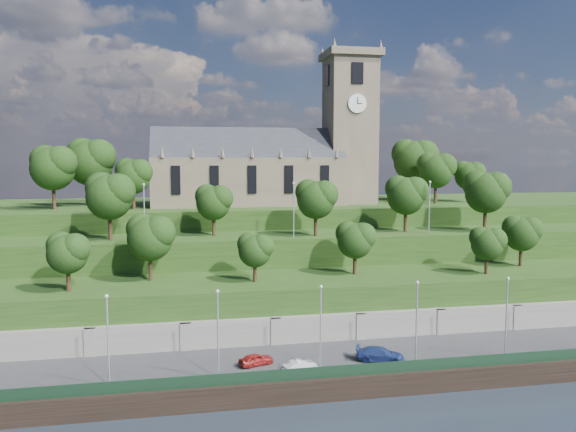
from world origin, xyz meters
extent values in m
plane|color=black|center=(0.00, 0.00, 0.00)|extent=(320.00, 320.00, 0.00)
cube|color=#2D2D30|center=(0.00, 6.00, 1.00)|extent=(160.00, 12.00, 2.00)
cube|color=black|center=(0.00, -0.05, 1.10)|extent=(160.00, 0.50, 2.20)
cube|color=#15311E|center=(0.00, 0.60, 2.60)|extent=(160.00, 0.10, 1.20)
cube|color=slate|center=(0.00, 12.00, 2.50)|extent=(160.00, 2.00, 5.00)
cube|color=slate|center=(-25.00, 11.20, 2.50)|extent=(1.20, 0.60, 5.00)
cube|color=slate|center=(-15.00, 11.20, 2.50)|extent=(1.20, 0.60, 5.00)
cube|color=slate|center=(-5.00, 11.20, 2.50)|extent=(1.20, 0.60, 5.00)
cube|color=slate|center=(5.00, 11.20, 2.50)|extent=(1.20, 0.60, 5.00)
cube|color=slate|center=(15.00, 11.20, 2.50)|extent=(1.20, 0.60, 5.00)
cube|color=slate|center=(25.00, 11.20, 2.50)|extent=(1.20, 0.60, 5.00)
cube|color=#1E3A13|center=(0.00, 18.00, 4.00)|extent=(160.00, 12.00, 8.00)
cube|color=#1E3A13|center=(0.00, 29.00, 6.00)|extent=(160.00, 10.00, 12.00)
cube|color=#1E3A13|center=(0.00, 50.00, 7.50)|extent=(160.00, 32.00, 15.00)
cube|color=brown|center=(-4.00, 46.00, 19.00)|extent=(32.00, 12.00, 8.00)
cube|color=#24262C|center=(-4.00, 46.00, 23.00)|extent=(32.00, 10.18, 10.18)
cone|color=brown|center=(-18.00, 40.00, 23.90)|extent=(0.70, 0.70, 1.80)
cone|color=brown|center=(-13.33, 40.00, 23.90)|extent=(0.70, 0.70, 1.80)
cone|color=brown|center=(-8.67, 40.00, 23.90)|extent=(0.70, 0.70, 1.80)
cone|color=brown|center=(-4.00, 40.00, 23.90)|extent=(0.70, 0.70, 1.80)
cone|color=brown|center=(0.67, 40.00, 23.90)|extent=(0.70, 0.70, 1.80)
cone|color=brown|center=(5.33, 40.00, 23.90)|extent=(0.70, 0.70, 1.80)
cone|color=brown|center=(10.00, 40.00, 23.90)|extent=(0.70, 0.70, 1.80)
cube|color=black|center=(-16.00, 39.92, 19.50)|extent=(1.40, 0.25, 4.50)
cube|color=black|center=(-10.00, 39.92, 19.50)|extent=(1.40, 0.25, 4.50)
cube|color=black|center=(-4.00, 39.92, 19.50)|extent=(1.40, 0.25, 4.50)
cube|color=black|center=(2.00, 39.92, 19.50)|extent=(1.40, 0.25, 4.50)
cube|color=black|center=(8.00, 39.92, 19.50)|extent=(1.40, 0.25, 4.50)
cube|color=brown|center=(14.00, 46.00, 27.50)|extent=(8.00, 8.00, 25.00)
cube|color=brown|center=(14.00, 46.00, 40.60)|extent=(9.20, 9.20, 1.20)
cone|color=brown|center=(10.00, 42.00, 41.80)|extent=(0.80, 0.80, 1.60)
cone|color=brown|center=(10.00, 50.00, 41.80)|extent=(0.80, 0.80, 1.60)
cone|color=brown|center=(18.00, 42.00, 41.80)|extent=(0.80, 0.80, 1.60)
cone|color=brown|center=(18.00, 50.00, 41.80)|extent=(0.80, 0.80, 1.60)
cube|color=black|center=(14.00, 41.92, 37.00)|extent=(2.00, 0.25, 3.50)
cube|color=black|center=(14.00, 50.08, 37.00)|extent=(2.00, 0.25, 3.50)
cube|color=black|center=(9.92, 46.00, 37.00)|extent=(0.25, 2.00, 3.50)
cube|color=black|center=(18.08, 46.00, 37.00)|extent=(0.25, 2.00, 3.50)
cylinder|color=white|center=(14.00, 41.88, 32.00)|extent=(3.20, 0.30, 3.20)
cylinder|color=white|center=(18.12, 46.00, 32.00)|extent=(0.30, 3.20, 3.20)
cube|color=black|center=(14.00, 41.70, 32.50)|extent=(0.12, 0.05, 1.10)
cube|color=black|center=(14.40, 41.70, 32.00)|extent=(0.80, 0.05, 0.12)
cylinder|color=black|center=(-27.83, 16.00, 9.46)|extent=(0.49, 0.49, 2.91)
sphere|color=black|center=(-27.83, 16.00, 12.27)|extent=(4.53, 4.53, 4.53)
sphere|color=black|center=(-26.92, 15.55, 12.95)|extent=(3.40, 3.40, 3.40)
sphere|color=black|center=(-28.62, 16.57, 13.18)|extent=(3.17, 3.17, 3.17)
cylinder|color=black|center=(-19.04, 20.00, 9.76)|extent=(0.52, 0.52, 3.53)
sphere|color=black|center=(-19.04, 20.00, 13.17)|extent=(5.49, 5.49, 5.49)
sphere|color=black|center=(-17.95, 19.45, 14.00)|extent=(4.12, 4.12, 4.12)
sphere|color=black|center=(-20.01, 20.69, 14.27)|extent=(3.84, 3.84, 3.84)
cylinder|color=black|center=(-6.58, 17.00, 9.29)|extent=(0.47, 0.47, 2.57)
sphere|color=black|center=(-6.58, 17.00, 11.78)|extent=(4.00, 4.00, 4.00)
sphere|color=black|center=(-5.78, 16.60, 12.38)|extent=(3.00, 3.00, 3.00)
sphere|color=black|center=(-7.29, 17.50, 12.58)|extent=(2.80, 2.80, 2.80)
cylinder|color=black|center=(6.65, 19.00, 9.48)|extent=(0.49, 0.49, 2.96)
sphere|color=black|center=(6.65, 19.00, 12.33)|extent=(4.60, 4.60, 4.60)
sphere|color=black|center=(7.57, 18.54, 13.02)|extent=(3.45, 3.45, 3.45)
sphere|color=black|center=(5.85, 19.57, 13.25)|extent=(3.22, 3.22, 3.22)
cylinder|color=black|center=(23.46, 16.00, 9.32)|extent=(0.48, 0.48, 2.65)
sphere|color=black|center=(23.46, 16.00, 11.88)|extent=(4.12, 4.12, 4.12)
sphere|color=black|center=(24.29, 15.59, 12.50)|extent=(3.09, 3.09, 3.09)
sphere|color=black|center=(22.74, 16.51, 12.71)|extent=(2.88, 2.88, 2.88)
cylinder|color=black|center=(30.96, 20.00, 9.51)|extent=(0.49, 0.49, 3.03)
sphere|color=black|center=(30.96, 20.00, 12.44)|extent=(4.71, 4.71, 4.71)
sphere|color=black|center=(31.90, 19.53, 13.14)|extent=(3.53, 3.53, 3.53)
sphere|color=black|center=(30.14, 20.59, 13.38)|extent=(3.29, 3.29, 3.29)
cylinder|color=black|center=(-24.61, 28.00, 13.96)|extent=(0.53, 0.53, 3.92)
sphere|color=black|center=(-24.61, 28.00, 17.75)|extent=(6.10, 6.10, 6.10)
sphere|color=black|center=(-23.39, 27.39, 18.66)|extent=(4.57, 4.57, 4.57)
sphere|color=black|center=(-25.68, 28.76, 18.97)|extent=(4.27, 4.27, 4.27)
cylinder|color=black|center=(-10.77, 30.00, 13.57)|extent=(0.50, 0.50, 3.13)
sphere|color=black|center=(-10.77, 30.00, 16.59)|extent=(4.87, 4.87, 4.87)
sphere|color=black|center=(-9.80, 29.51, 17.33)|extent=(3.66, 3.66, 3.66)
sphere|color=black|center=(-11.62, 30.61, 17.57)|extent=(3.41, 3.41, 3.41)
cylinder|color=black|center=(3.36, 27.00, 13.72)|extent=(0.51, 0.51, 3.44)
sphere|color=black|center=(3.36, 27.00, 17.04)|extent=(5.34, 5.34, 5.34)
sphere|color=black|center=(4.43, 26.47, 17.84)|extent=(4.01, 4.01, 4.01)
sphere|color=black|center=(2.43, 27.67, 18.11)|extent=(3.74, 3.74, 3.74)
cylinder|color=black|center=(17.62, 29.00, 13.80)|extent=(0.52, 0.52, 3.60)
sphere|color=black|center=(17.62, 29.00, 17.28)|extent=(5.60, 5.60, 5.60)
sphere|color=black|center=(18.74, 28.44, 18.12)|extent=(4.20, 4.20, 4.20)
sphere|color=black|center=(16.64, 29.70, 18.40)|extent=(3.92, 3.92, 3.92)
cylinder|color=black|center=(29.41, 27.00, 13.96)|extent=(0.53, 0.53, 3.92)
sphere|color=black|center=(29.41, 27.00, 17.75)|extent=(6.10, 6.10, 6.10)
sphere|color=black|center=(30.63, 26.39, 18.67)|extent=(4.58, 4.58, 4.58)
sphere|color=black|center=(28.34, 27.76, 18.97)|extent=(4.27, 4.27, 4.27)
cylinder|color=black|center=(-34.51, 42.00, 17.14)|extent=(0.55, 0.55, 4.29)
sphere|color=black|center=(-34.51, 42.00, 21.29)|extent=(6.67, 6.67, 6.67)
sphere|color=black|center=(-33.18, 41.33, 22.29)|extent=(5.00, 5.00, 5.00)
sphere|color=black|center=(-35.68, 42.83, 22.62)|extent=(4.67, 4.67, 4.67)
cylinder|color=black|center=(-29.90, 48.00, 17.42)|extent=(0.58, 0.58, 4.84)
sphere|color=black|center=(-29.90, 48.00, 22.10)|extent=(7.53, 7.53, 7.53)
sphere|color=black|center=(-28.39, 47.25, 23.23)|extent=(5.65, 5.65, 5.65)
sphere|color=black|center=(-31.21, 48.94, 23.60)|extent=(5.27, 5.27, 5.27)
cylinder|color=black|center=(-22.46, 40.00, 16.71)|extent=(0.51, 0.51, 3.42)
sphere|color=black|center=(-22.46, 40.00, 20.02)|extent=(5.32, 5.32, 5.32)
sphere|color=black|center=(-21.40, 39.47, 20.82)|extent=(3.99, 3.99, 3.99)
sphere|color=black|center=(-23.40, 40.67, 21.08)|extent=(3.73, 3.73, 3.73)
cylinder|color=black|center=(28.49, 42.00, 16.92)|extent=(0.53, 0.53, 3.84)
sphere|color=black|center=(28.49, 42.00, 20.64)|extent=(5.98, 5.98, 5.98)
sphere|color=black|center=(29.69, 41.40, 21.53)|extent=(4.48, 4.48, 4.48)
sphere|color=black|center=(27.44, 42.75, 21.83)|extent=(4.18, 4.18, 4.18)
cylinder|color=black|center=(27.91, 50.00, 17.47)|extent=(0.58, 0.58, 4.94)
sphere|color=black|center=(27.91, 50.00, 22.24)|extent=(7.68, 7.68, 7.68)
sphere|color=black|center=(29.45, 49.23, 23.40)|extent=(5.76, 5.76, 5.76)
sphere|color=black|center=(26.57, 50.96, 23.78)|extent=(5.38, 5.38, 5.38)
cylinder|color=black|center=(35.80, 44.00, 16.59)|extent=(0.50, 0.50, 3.19)
sphere|color=black|center=(35.80, 44.00, 19.68)|extent=(4.96, 4.96, 4.96)
sphere|color=black|center=(36.80, 43.50, 20.42)|extent=(3.72, 3.72, 3.72)
sphere|color=black|center=(34.94, 44.62, 20.67)|extent=(3.47, 3.47, 3.47)
cylinder|color=#B2B2B7|center=(-22.00, 2.50, 6.19)|extent=(0.16, 0.16, 8.38)
sphere|color=silver|center=(-22.00, 2.50, 10.50)|extent=(0.36, 0.36, 0.36)
cylinder|color=#B2B2B7|center=(-12.00, 2.50, 6.19)|extent=(0.16, 0.16, 8.38)
sphere|color=silver|center=(-12.00, 2.50, 10.50)|extent=(0.36, 0.36, 0.36)
cylinder|color=#B2B2B7|center=(-2.00, 2.50, 6.19)|extent=(0.16, 0.16, 8.38)
sphere|color=silver|center=(-2.00, 2.50, 10.50)|extent=(0.36, 0.36, 0.36)
cylinder|color=#B2B2B7|center=(8.00, 2.50, 6.19)|extent=(0.16, 0.16, 8.38)
sphere|color=silver|center=(8.00, 2.50, 10.50)|extent=(0.36, 0.36, 0.36)
cylinder|color=#B2B2B7|center=(18.00, 2.50, 6.19)|extent=(0.16, 0.16, 8.38)
sphere|color=silver|center=(18.00, 2.50, 10.50)|extent=(0.36, 0.36, 0.36)
cylinder|color=#B2B2B7|center=(-20.00, 26.00, 15.69)|extent=(0.16, 0.16, 7.37)
sphere|color=silver|center=(-20.00, 26.00, 19.49)|extent=(0.36, 0.36, 0.36)
cylinder|color=#B2B2B7|center=(0.00, 26.00, 15.69)|extent=(0.16, 0.16, 7.37)
sphere|color=silver|center=(0.00, 26.00, 19.49)|extent=(0.36, 0.36, 0.36)
cylinder|color=#B2B2B7|center=(20.00, 26.00, 15.69)|extent=(0.16, 0.16, 7.37)
sphere|color=silver|center=(20.00, 26.00, 19.49)|extent=(0.36, 0.36, 0.36)
imported|color=maroon|center=(-8.02, 5.29, 2.61)|extent=(3.83, 2.52, 1.21)
imported|color=silver|center=(-4.01, 2.83, 2.58)|extent=(3.70, 2.27, 1.15)
imported|color=navy|center=(4.77, 4.06, 2.72)|extent=(5.34, 3.65, 1.44)
camera|label=1|loc=(-15.10, -49.43, 23.00)|focal=35.00mm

